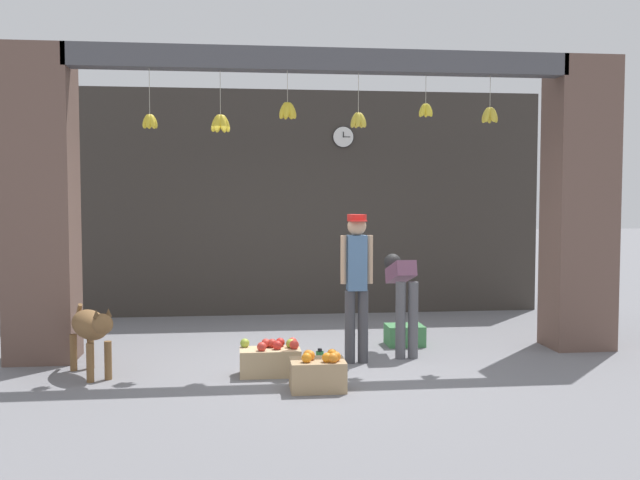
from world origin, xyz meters
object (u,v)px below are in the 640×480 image
object	(u,v)px
dog	(91,327)
fruit_crate_apples	(271,360)
shopkeeper	(357,277)
fruit_crate_oranges	(318,373)
worker_stooping	(402,289)
water_bottle	(320,363)
produce_box_green	(405,335)
wall_clock	(343,137)

from	to	relation	value
dog	fruit_crate_apples	world-z (taller)	dog
fruit_crate_apples	shopkeeper	bearing A→B (deg)	24.42
shopkeeper	fruit_crate_oranges	size ratio (longest dim) A/B	3.17
worker_stooping	fruit_crate_apples	size ratio (longest dim) A/B	1.84
water_bottle	produce_box_green	bearing A→B (deg)	48.95
fruit_crate_oranges	dog	bearing A→B (deg)	160.75
shopkeeper	worker_stooping	distance (m)	0.71
dog	water_bottle	size ratio (longest dim) A/B	3.56
worker_stooping	produce_box_green	distance (m)	0.77
worker_stooping	water_bottle	xyz separation A→B (m)	(-1.02, -0.89, -0.60)
fruit_crate_oranges	wall_clock	bearing A→B (deg)	78.61
worker_stooping	water_bottle	size ratio (longest dim) A/B	4.04
shopkeeper	water_bottle	bearing A→B (deg)	48.78
fruit_crate_apples	produce_box_green	world-z (taller)	fruit_crate_apples
shopkeeper	wall_clock	xyz separation A→B (m)	(0.32, 3.18, 1.73)
fruit_crate_oranges	produce_box_green	distance (m)	2.22
worker_stooping	fruit_crate_oranges	size ratio (longest dim) A/B	2.20
shopkeeper	fruit_crate_oranges	world-z (taller)	shopkeeper
fruit_crate_oranges	fruit_crate_apples	distance (m)	0.72
fruit_crate_oranges	water_bottle	size ratio (longest dim) A/B	1.84
produce_box_green	fruit_crate_apples	bearing A→B (deg)	-142.78
shopkeeper	wall_clock	bearing A→B (deg)	-95.69
shopkeeper	water_bottle	xyz separation A→B (m)	(-0.45, -0.51, -0.79)
dog	produce_box_green	distance (m)	3.57
fruit_crate_oranges	wall_clock	size ratio (longest dim) A/B	1.57
worker_stooping	fruit_crate_apples	distance (m)	1.79
dog	fruit_crate_oranges	size ratio (longest dim) A/B	1.94
worker_stooping	fruit_crate_oranges	distance (m)	1.86
shopkeeper	produce_box_green	size ratio (longest dim) A/B	3.62
produce_box_green	water_bottle	size ratio (longest dim) A/B	1.61
worker_stooping	wall_clock	size ratio (longest dim) A/B	3.44
water_bottle	fruit_crate_apples	bearing A→B (deg)	169.26
worker_stooping	wall_clock	world-z (taller)	wall_clock
fruit_crate_apples	produce_box_green	size ratio (longest dim) A/B	1.37
shopkeeper	fruit_crate_oranges	distance (m)	1.37
shopkeeper	dog	bearing A→B (deg)	5.71
worker_stooping	produce_box_green	world-z (taller)	worker_stooping
dog	fruit_crate_apples	xyz separation A→B (m)	(1.74, -0.16, -0.33)
shopkeeper	produce_box_green	xyz separation A→B (m)	(0.72, 0.83, -0.79)
dog	wall_clock	size ratio (longest dim) A/B	3.03
dog	fruit_crate_apples	size ratio (longest dim) A/B	1.62
fruit_crate_oranges	produce_box_green	bearing A→B (deg)	56.03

